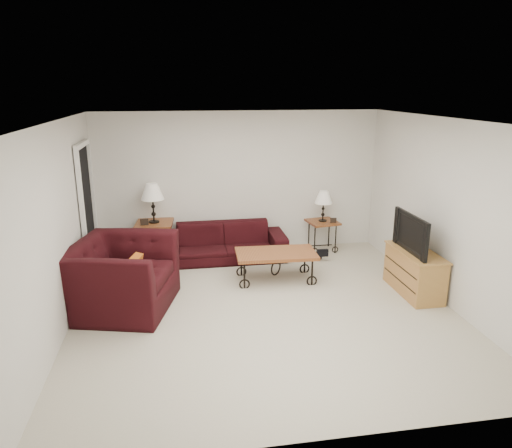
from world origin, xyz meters
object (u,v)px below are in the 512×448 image
(lamp_right, at_px, (323,206))
(tv_stand, at_px, (414,272))
(television, at_px, (417,233))
(backpack, at_px, (321,249))
(side_table_right, at_px, (322,236))
(lamp_left, at_px, (153,203))
(armchair, at_px, (122,276))
(side_table_left, at_px, (155,241))
(coffee_table, at_px, (276,266))
(sofa, at_px, (224,242))

(lamp_right, height_order, tv_stand, lamp_right)
(television, xyz_separation_m, backpack, (-0.90, 1.54, -0.71))
(side_table_right, height_order, lamp_left, lamp_left)
(lamp_right, xyz_separation_m, armchair, (-3.35, -1.82, -0.37))
(tv_stand, distance_m, television, 0.59)
(tv_stand, xyz_separation_m, backpack, (-0.92, 1.54, -0.12))
(lamp_left, height_order, television, lamp_left)
(side_table_left, distance_m, tv_stand, 4.25)
(lamp_left, relative_size, tv_stand, 0.63)
(lamp_right, relative_size, tv_stand, 0.52)
(side_table_left, height_order, side_table_right, side_table_left)
(coffee_table, xyz_separation_m, television, (1.85, -0.78, 0.68))
(side_table_left, xyz_separation_m, armchair, (-0.37, -1.82, 0.13))
(sofa, relative_size, armchair, 1.49)
(coffee_table, height_order, backpack, coffee_table)
(lamp_left, bearing_deg, coffee_table, -33.49)
(lamp_left, height_order, coffee_table, lamp_left)
(lamp_left, bearing_deg, backpack, -9.61)
(armchair, bearing_deg, side_table_left, 3.24)
(backpack, bearing_deg, side_table_left, -166.69)
(sofa, xyz_separation_m, coffee_table, (0.69, -1.05, -0.08))
(sofa, bearing_deg, television, -35.80)
(armchair, relative_size, television, 1.50)
(sofa, bearing_deg, lamp_right, 5.69)
(armchair, distance_m, television, 4.11)
(tv_stand, relative_size, television, 1.12)
(side_table_left, xyz_separation_m, tv_stand, (3.74, -2.02, -0.02))
(armchair, relative_size, tv_stand, 1.34)
(sofa, height_order, armchair, armchair)
(sofa, height_order, lamp_right, lamp_right)
(sofa, distance_m, backpack, 1.67)
(side_table_right, relative_size, backpack, 1.43)
(armchair, distance_m, backpack, 3.47)
(lamp_left, distance_m, tv_stand, 4.30)
(side_table_left, height_order, lamp_left, lamp_left)
(lamp_right, bearing_deg, side_table_right, 0.00)
(coffee_table, xyz_separation_m, armchair, (-2.23, -0.59, 0.23))
(side_table_left, height_order, coffee_table, side_table_left)
(lamp_right, bearing_deg, sofa, -174.31)
(sofa, height_order, television, television)
(lamp_right, xyz_separation_m, tv_stand, (0.76, -2.02, -0.52))
(lamp_left, height_order, tv_stand, lamp_left)
(television, bearing_deg, coffee_table, -112.87)
(side_table_left, relative_size, coffee_table, 0.55)
(side_table_left, distance_m, television, 4.27)
(tv_stand, bearing_deg, television, 180.00)
(lamp_left, xyz_separation_m, lamp_right, (2.98, 0.00, -0.17))
(television, distance_m, backpack, 1.92)
(side_table_right, bearing_deg, lamp_left, 180.00)
(side_table_left, height_order, lamp_right, lamp_right)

